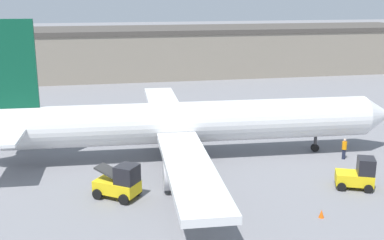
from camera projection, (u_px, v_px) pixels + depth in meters
ground_plane at (192, 157)px, 42.21m from camera, size 400.00×400.00×0.00m
terminal_building at (150, 52)px, 83.38m from camera, size 95.78×14.96×8.15m
airplane at (180, 123)px, 41.24m from camera, size 38.24×35.06×12.06m
ground_crew_worker at (344, 148)px, 41.60m from camera, size 0.41×0.41×1.84m
baggage_tug at (358, 175)px, 35.38m from camera, size 3.08×2.72×2.37m
belt_loader_truck at (120, 182)px, 33.62m from camera, size 3.50×3.27×2.52m
safety_cone_near at (321, 214)px, 30.89m from camera, size 0.36×0.36×0.55m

